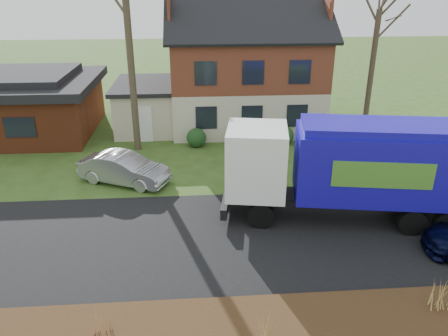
{
  "coord_description": "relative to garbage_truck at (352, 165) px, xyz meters",
  "views": [
    {
      "loc": [
        -1.41,
        -13.53,
        8.63
      ],
      "look_at": [
        -0.19,
        2.5,
        1.71
      ],
      "focal_mm": 35.0,
      "sensor_mm": 36.0,
      "label": 1
    }
  ],
  "objects": [
    {
      "name": "grass_clump_west",
      "position": [
        -8.36,
        -5.89,
        -1.5
      ],
      "size": [
        0.34,
        0.28,
        0.91
      ],
      "color": "#AE7B4C",
      "rests_on": "mulch_verge"
    },
    {
      "name": "ground",
      "position": [
        -4.53,
        -1.14,
        -2.26
      ],
      "size": [
        120.0,
        120.0,
        0.0
      ],
      "primitive_type": "plane",
      "color": "#2F4D19",
      "rests_on": "ground"
    },
    {
      "name": "silver_sedan",
      "position": [
        -9.12,
        3.98,
        -1.56
      ],
      "size": [
        4.44,
        3.07,
        1.39
      ],
      "primitive_type": "imported",
      "rotation": [
        0.0,
        0.0,
        1.15
      ],
      "color": "#A0A1A7",
      "rests_on": "ground"
    },
    {
      "name": "main_house",
      "position": [
        -3.04,
        12.77,
        1.77
      ],
      "size": [
        12.95,
        8.95,
        9.26
      ],
      "color": "#BEB099",
      "rests_on": "ground"
    },
    {
      "name": "grass_clump_mid",
      "position": [
        -4.34,
        -6.64,
        -1.45
      ],
      "size": [
        0.37,
        0.3,
        1.02
      ],
      "color": "tan",
      "rests_on": "mulch_verge"
    },
    {
      "name": "road",
      "position": [
        -4.53,
        -1.14,
        -2.25
      ],
      "size": [
        80.0,
        7.0,
        0.02
      ],
      "primitive_type": "cube",
      "color": "black",
      "rests_on": "ground"
    },
    {
      "name": "ranch_house",
      "position": [
        -16.53,
        11.86,
        -0.45
      ],
      "size": [
        9.8,
        8.2,
        3.7
      ],
      "color": "brown",
      "rests_on": "ground"
    },
    {
      "name": "garbage_truck",
      "position": [
        0.0,
        0.0,
        0.0
      ],
      "size": [
        9.42,
        3.92,
        3.92
      ],
      "rotation": [
        0.0,
        0.0,
        -0.17
      ],
      "color": "black",
      "rests_on": "ground"
    },
    {
      "name": "grass_clump_east",
      "position": [
        0.69,
        -5.63,
        -1.47
      ],
      "size": [
        0.39,
        0.32,
        0.97
      ],
      "color": "tan",
      "rests_on": "mulch_verge"
    }
  ]
}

